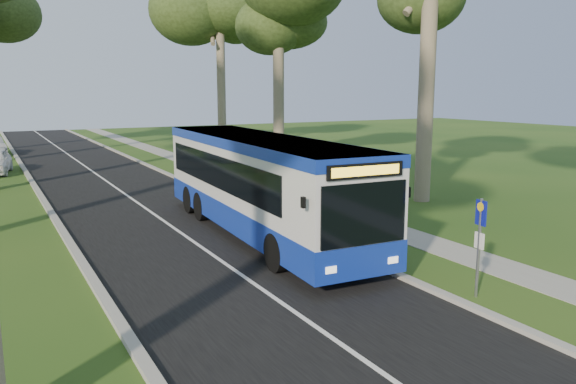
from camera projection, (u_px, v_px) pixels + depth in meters
name	position (u px, v px, depth m)	size (l,w,h in m)	color
ground	(365.00, 263.00, 15.75)	(120.00, 120.00, 0.00)	#254916
road	(147.00, 209.00, 22.71)	(7.00, 100.00, 0.02)	black
kerb_east	(227.00, 200.00, 24.36)	(0.25, 100.00, 0.12)	#9E9B93
kerb_west	(54.00, 217.00, 21.04)	(0.25, 100.00, 0.12)	#9E9B93
centre_line	(147.00, 209.00, 22.71)	(0.12, 100.00, 0.01)	white
footpath	(287.00, 195.00, 25.79)	(1.50, 100.00, 0.02)	gray
bus	(260.00, 185.00, 18.47)	(3.19, 12.44, 3.27)	silver
bus_stop_sign	(480.00, 236.00, 12.88)	(0.10, 0.33, 2.35)	gray
bus_shelter	(327.00, 179.00, 20.07)	(1.63, 2.80, 2.33)	black
litter_bin	(352.00, 230.00, 17.34)	(0.56, 0.56, 0.98)	black
tree_east_d	(220.00, 3.00, 43.36)	(5.20, 5.20, 15.30)	#7A6B56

